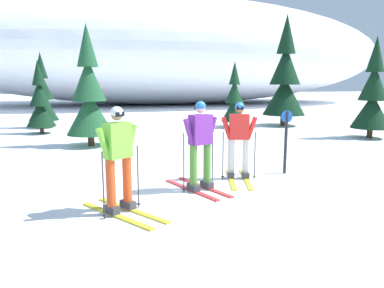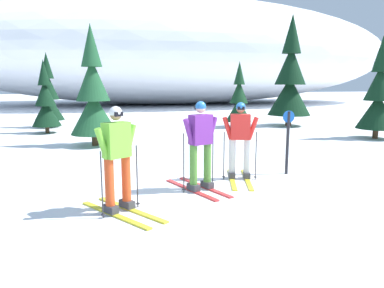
{
  "view_description": "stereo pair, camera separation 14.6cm",
  "coord_description": "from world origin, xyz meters",
  "px_view_note": "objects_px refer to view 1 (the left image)",
  "views": [
    {
      "loc": [
        -2.4,
        -6.26,
        2.13
      ],
      "look_at": [
        -0.71,
        0.38,
        0.95
      ],
      "focal_mm": 34.07,
      "sensor_mm": 36.0,
      "label": 1
    },
    {
      "loc": [
        -2.26,
        -6.29,
        2.13
      ],
      "look_at": [
        -0.71,
        0.38,
        0.95
      ],
      "focal_mm": 34.07,
      "sensor_mm": 36.0,
      "label": 2
    }
  ],
  "objects_px": {
    "skier_lime_jacket": "(119,158)",
    "pine_tree_far_right": "(373,96)",
    "trail_marker_post": "(286,138)",
    "pine_tree_right": "(285,80)",
    "pine_tree_center_right": "(234,100)",
    "skier_red_jacket": "(239,139)",
    "pine_tree_left": "(40,103)",
    "pine_tree_far_left": "(43,96)",
    "pine_tree_center_left": "(89,96)",
    "skier_purple_jacket": "(200,144)"
  },
  "relations": [
    {
      "from": "skier_purple_jacket",
      "to": "pine_tree_center_right",
      "type": "relative_size",
      "value": 0.58
    },
    {
      "from": "skier_purple_jacket",
      "to": "pine_tree_far_right",
      "type": "relative_size",
      "value": 0.47
    },
    {
      "from": "skier_red_jacket",
      "to": "pine_tree_left",
      "type": "xyz_separation_m",
      "value": [
        -5.26,
        8.62,
        0.38
      ]
    },
    {
      "from": "pine_tree_far_left",
      "to": "pine_tree_center_right",
      "type": "height_order",
      "value": "pine_tree_far_left"
    },
    {
      "from": "skier_lime_jacket",
      "to": "pine_tree_far_right",
      "type": "distance_m",
      "value": 11.29
    },
    {
      "from": "skier_lime_jacket",
      "to": "pine_tree_right",
      "type": "bearing_deg",
      "value": 50.52
    },
    {
      "from": "skier_purple_jacket",
      "to": "pine_tree_center_right",
      "type": "distance_m",
      "value": 9.96
    },
    {
      "from": "skier_lime_jacket",
      "to": "skier_purple_jacket",
      "type": "bearing_deg",
      "value": 28.53
    },
    {
      "from": "pine_tree_right",
      "to": "trail_marker_post",
      "type": "xyz_separation_m",
      "value": [
        -4.51,
        -8.52,
        -1.35
      ]
    },
    {
      "from": "pine_tree_far_left",
      "to": "pine_tree_center_right",
      "type": "relative_size",
      "value": 1.14
    },
    {
      "from": "pine_tree_center_right",
      "to": "skier_lime_jacket",
      "type": "bearing_deg",
      "value": -120.01
    },
    {
      "from": "trail_marker_post",
      "to": "pine_tree_right",
      "type": "bearing_deg",
      "value": 62.1
    },
    {
      "from": "pine_tree_far_left",
      "to": "pine_tree_far_right",
      "type": "relative_size",
      "value": 0.91
    },
    {
      "from": "pine_tree_center_right",
      "to": "pine_tree_far_left",
      "type": "bearing_deg",
      "value": 165.49
    },
    {
      "from": "pine_tree_left",
      "to": "pine_tree_center_left",
      "type": "bearing_deg",
      "value": -60.01
    },
    {
      "from": "pine_tree_right",
      "to": "pine_tree_far_right",
      "type": "relative_size",
      "value": 1.39
    },
    {
      "from": "pine_tree_left",
      "to": "pine_tree_center_right",
      "type": "bearing_deg",
      "value": -1.22
    },
    {
      "from": "pine_tree_right",
      "to": "pine_tree_center_left",
      "type": "bearing_deg",
      "value": -158.17
    },
    {
      "from": "pine_tree_center_left",
      "to": "pine_tree_right",
      "type": "height_order",
      "value": "pine_tree_right"
    },
    {
      "from": "pine_tree_far_left",
      "to": "pine_tree_left",
      "type": "distance_m",
      "value": 2.04
    },
    {
      "from": "pine_tree_far_right",
      "to": "trail_marker_post",
      "type": "bearing_deg",
      "value": -144.6
    },
    {
      "from": "skier_lime_jacket",
      "to": "pine_tree_center_right",
      "type": "height_order",
      "value": "pine_tree_center_right"
    },
    {
      "from": "pine_tree_far_right",
      "to": "trail_marker_post",
      "type": "relative_size",
      "value": 2.56
    },
    {
      "from": "skier_lime_jacket",
      "to": "pine_tree_left",
      "type": "height_order",
      "value": "pine_tree_left"
    },
    {
      "from": "skier_purple_jacket",
      "to": "pine_tree_far_right",
      "type": "distance_m",
      "value": 9.46
    },
    {
      "from": "pine_tree_left",
      "to": "trail_marker_post",
      "type": "bearing_deg",
      "value": -52.45
    },
    {
      "from": "pine_tree_center_left",
      "to": "skier_purple_jacket",
      "type": "bearing_deg",
      "value": -69.11
    },
    {
      "from": "pine_tree_center_left",
      "to": "pine_tree_center_right",
      "type": "xyz_separation_m",
      "value": [
        6.31,
        3.34,
        -0.39
      ]
    },
    {
      "from": "pine_tree_center_right",
      "to": "pine_tree_right",
      "type": "relative_size",
      "value": 0.58
    },
    {
      "from": "skier_purple_jacket",
      "to": "pine_tree_center_left",
      "type": "xyz_separation_m",
      "value": [
        -2.18,
        5.72,
        0.73
      ]
    },
    {
      "from": "skier_lime_jacket",
      "to": "pine_tree_right",
      "type": "xyz_separation_m",
      "value": [
        8.39,
        10.19,
        1.28
      ]
    },
    {
      "from": "skier_lime_jacket",
      "to": "pine_tree_right",
      "type": "relative_size",
      "value": 0.33
    },
    {
      "from": "skier_red_jacket",
      "to": "trail_marker_post",
      "type": "bearing_deg",
      "value": 8.25
    },
    {
      "from": "skier_lime_jacket",
      "to": "pine_tree_far_left",
      "type": "relative_size",
      "value": 0.51
    },
    {
      "from": "pine_tree_center_right",
      "to": "pine_tree_right",
      "type": "distance_m",
      "value": 2.83
    },
    {
      "from": "skier_red_jacket",
      "to": "pine_tree_left",
      "type": "height_order",
      "value": "pine_tree_left"
    },
    {
      "from": "pine_tree_far_left",
      "to": "pine_tree_center_left",
      "type": "height_order",
      "value": "pine_tree_center_left"
    },
    {
      "from": "pine_tree_right",
      "to": "pine_tree_far_right",
      "type": "distance_m",
      "value": 4.63
    },
    {
      "from": "skier_purple_jacket",
      "to": "pine_tree_right",
      "type": "height_order",
      "value": "pine_tree_right"
    },
    {
      "from": "skier_lime_jacket",
      "to": "pine_tree_far_left",
      "type": "height_order",
      "value": "pine_tree_far_left"
    },
    {
      "from": "pine_tree_far_left",
      "to": "pine_tree_left",
      "type": "bearing_deg",
      "value": -85.26
    },
    {
      "from": "pine_tree_center_right",
      "to": "pine_tree_far_right",
      "type": "height_order",
      "value": "pine_tree_far_right"
    },
    {
      "from": "skier_purple_jacket",
      "to": "pine_tree_far_right",
      "type": "bearing_deg",
      "value": 31.33
    },
    {
      "from": "pine_tree_center_right",
      "to": "pine_tree_far_right",
      "type": "xyz_separation_m",
      "value": [
        3.94,
        -4.15,
        0.31
      ]
    },
    {
      "from": "pine_tree_center_left",
      "to": "pine_tree_far_right",
      "type": "distance_m",
      "value": 10.28
    },
    {
      "from": "skier_red_jacket",
      "to": "pine_tree_far_left",
      "type": "distance_m",
      "value": 11.96
    },
    {
      "from": "pine_tree_center_left",
      "to": "trail_marker_post",
      "type": "height_order",
      "value": "pine_tree_center_left"
    },
    {
      "from": "skier_lime_jacket",
      "to": "pine_tree_center_left",
      "type": "xyz_separation_m",
      "value": [
        -0.58,
        6.59,
        0.75
      ]
    },
    {
      "from": "skier_purple_jacket",
      "to": "trail_marker_post",
      "type": "bearing_deg",
      "value": 19.26
    },
    {
      "from": "pine_tree_center_right",
      "to": "trail_marker_post",
      "type": "bearing_deg",
      "value": -102.64
    }
  ]
}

